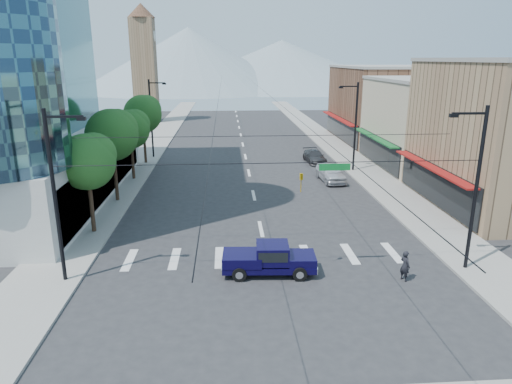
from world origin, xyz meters
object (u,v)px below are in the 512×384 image
pickup_truck (269,258)px  parked_car_near (331,172)px  pedestrian (405,266)px  parked_car_mid (331,172)px  parked_car_far (315,157)px

pickup_truck → parked_car_near: (7.71, 18.98, -0.05)m
pedestrian → parked_car_near: parked_car_near is taller
pickup_truck → pedestrian: (7.05, -1.24, -0.07)m
parked_car_near → parked_car_mid: 0.91m
pickup_truck → parked_car_mid: size_ratio=1.29×
pedestrian → parked_car_mid: 21.11m
parked_car_far → parked_car_near: bearing=-94.1°
parked_car_near → parked_car_mid: parked_car_near is taller
parked_car_near → parked_car_mid: bearing=73.0°
pedestrian → parked_car_near: size_ratio=0.33×
parked_car_far → pedestrian: bearing=-95.4°
parked_car_near → parked_car_mid: size_ratio=1.24×
pickup_truck → parked_car_far: bearing=77.2°
pickup_truck → parked_car_far: 28.15m
pickup_truck → pedestrian: 7.15m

